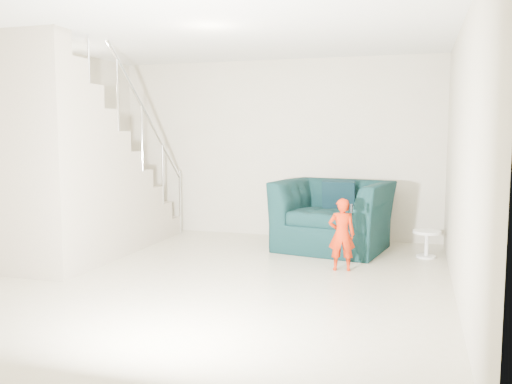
# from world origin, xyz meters

# --- Properties ---
(floor) EXTENTS (5.50, 5.50, 0.00)m
(floor) POSITION_xyz_m (0.00, 0.00, 0.00)
(floor) COLOR tan
(floor) RESTS_ON ground
(ceiling) EXTENTS (5.50, 5.50, 0.00)m
(ceiling) POSITION_xyz_m (0.00, 0.00, 2.70)
(ceiling) COLOR silver
(ceiling) RESTS_ON back_wall
(back_wall) EXTENTS (5.00, 0.00, 5.00)m
(back_wall) POSITION_xyz_m (0.00, 2.75, 1.35)
(back_wall) COLOR #B2A791
(back_wall) RESTS_ON floor
(front_wall) EXTENTS (5.00, 0.00, 5.00)m
(front_wall) POSITION_xyz_m (0.00, -2.75, 1.35)
(front_wall) COLOR #B2A791
(front_wall) RESTS_ON floor
(left_wall) EXTENTS (0.00, 5.50, 5.50)m
(left_wall) POSITION_xyz_m (-2.50, 0.00, 1.35)
(left_wall) COLOR #B2A791
(left_wall) RESTS_ON floor
(right_wall) EXTENTS (0.00, 5.50, 5.50)m
(right_wall) POSITION_xyz_m (2.50, 0.00, 1.35)
(right_wall) COLOR #B2A791
(right_wall) RESTS_ON floor
(armchair) EXTENTS (1.66, 1.51, 0.94)m
(armchair) POSITION_xyz_m (1.02, 2.01, 0.47)
(armchair) COLOR black
(armchair) RESTS_ON floor
(toddler) EXTENTS (0.35, 0.26, 0.85)m
(toddler) POSITION_xyz_m (1.29, 0.87, 0.42)
(toddler) COLOR #AE3005
(toddler) RESTS_ON floor
(side_table) EXTENTS (0.35, 0.35, 0.35)m
(side_table) POSITION_xyz_m (2.25, 1.83, 0.24)
(side_table) COLOR silver
(side_table) RESTS_ON floor
(staircase) EXTENTS (1.02, 3.03, 3.62)m
(staircase) POSITION_xyz_m (-2.00, 0.55, 0.95)
(staircase) COLOR #ADA089
(staircase) RESTS_ON floor
(cushion) EXTENTS (0.45, 0.22, 0.45)m
(cushion) POSITION_xyz_m (1.05, 2.25, 0.72)
(cushion) COLOR black
(cushion) RESTS_ON armchair
(throw) EXTENTS (0.05, 0.48, 0.54)m
(throw) POSITION_xyz_m (0.39, 1.98, 0.59)
(throw) COLOR black
(throw) RESTS_ON armchair
(phone) EXTENTS (0.02, 0.05, 0.10)m
(phone) POSITION_xyz_m (1.40, 0.84, 0.74)
(phone) COLOR black
(phone) RESTS_ON toddler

